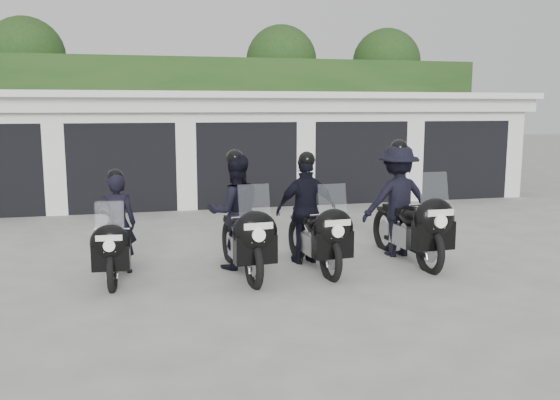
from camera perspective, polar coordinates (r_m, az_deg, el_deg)
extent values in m
plane|color=#9C9C97|center=(10.15, 2.58, -5.78)|extent=(80.00, 80.00, 0.00)
cube|color=silver|center=(18.17, -4.94, 5.19)|extent=(16.00, 6.00, 2.80)
cube|color=silver|center=(17.94, -4.91, 9.87)|extent=(16.40, 6.80, 0.16)
cube|color=silver|center=(14.93, -3.07, 9.20)|extent=(16.40, 0.12, 0.40)
cube|color=black|center=(15.36, -3.15, -0.28)|extent=(16.00, 0.06, 0.24)
cube|color=silver|center=(15.24, -20.82, 3.92)|extent=(0.50, 0.50, 2.80)
cube|color=black|center=(16.19, -14.86, 3.41)|extent=(2.60, 2.60, 2.20)
cube|color=silver|center=(15.08, -15.14, 8.34)|extent=(2.60, 0.50, 0.60)
cube|color=silver|center=(15.17, -9.09, 4.37)|extent=(0.50, 0.50, 2.80)
cube|color=black|center=(16.42, -3.96, 3.76)|extent=(2.60, 2.60, 2.20)
cube|color=silver|center=(15.32, -3.35, 8.63)|extent=(2.60, 0.50, 0.60)
cube|color=silver|center=(15.72, 2.27, 4.64)|extent=(0.50, 0.50, 2.80)
cube|color=black|center=(17.22, 6.28, 3.96)|extent=(2.60, 2.60, 2.20)
cube|color=silver|center=(16.17, 7.64, 8.59)|extent=(2.60, 0.50, 0.60)
cube|color=silver|center=(16.84, 12.50, 4.72)|extent=(0.50, 0.50, 2.80)
cube|color=black|center=(18.51, 15.36, 4.04)|extent=(2.60, 2.60, 2.20)
cube|color=silver|center=(17.54, 17.23, 8.29)|extent=(2.60, 0.50, 0.60)
cube|color=silver|center=(18.42, 21.22, 4.67)|extent=(0.50, 0.50, 2.80)
cube|color=#1A3814|center=(22.10, -6.58, 7.77)|extent=(20.00, 2.00, 4.30)
sphere|color=#1A3814|center=(23.79, -23.29, 12.63)|extent=(2.80, 2.80, 2.80)
cylinder|color=black|center=(23.74, -22.88, 6.00)|extent=(0.24, 0.24, 3.30)
sphere|color=#1A3814|center=(24.19, 0.13, 13.26)|extent=(2.80, 2.80, 2.80)
cylinder|color=black|center=(24.14, 0.12, 6.74)|extent=(0.24, 0.24, 3.30)
sphere|color=#1A3814|center=(25.64, 10.19, 12.88)|extent=(2.80, 2.80, 2.80)
cylinder|color=black|center=(25.59, 10.02, 6.73)|extent=(0.24, 0.24, 3.30)
torus|color=black|center=(8.78, -15.84, -6.60)|extent=(0.15, 0.66, 0.65)
torus|color=black|center=(10.02, -15.06, -4.64)|extent=(0.15, 0.66, 0.65)
cube|color=#AFAFB5|center=(9.40, -15.43, -5.16)|extent=(0.27, 0.51, 0.29)
cube|color=black|center=(9.42, -15.40, -6.03)|extent=(0.16, 1.17, 0.05)
ellipsoid|color=black|center=(9.19, -15.60, -3.55)|extent=(0.33, 0.54, 0.26)
cube|color=black|center=(9.56, -15.37, -2.95)|extent=(0.27, 0.51, 0.09)
ellipsoid|color=black|center=(8.61, -16.01, -4.02)|extent=(0.58, 0.34, 0.54)
cube|color=black|center=(8.66, -15.95, -5.35)|extent=(0.53, 0.23, 0.36)
cube|color=#B2BFC6|center=(8.57, -16.09, -1.65)|extent=(0.40, 0.13, 0.46)
cylinder|color=silver|center=(8.75, -15.93, -2.74)|extent=(0.50, 0.06, 0.03)
cube|color=white|center=(8.44, -16.15, -3.54)|extent=(0.36, 0.04, 0.08)
cube|color=white|center=(8.50, -16.09, -4.56)|extent=(0.16, 0.03, 0.09)
imported|color=black|center=(9.55, -15.39, -2.20)|extent=(0.60, 0.42, 1.57)
sphere|color=black|center=(9.44, -15.57, 2.19)|extent=(0.24, 0.24, 0.24)
torus|color=black|center=(8.62, -2.54, -6.23)|extent=(0.17, 0.77, 0.76)
torus|color=black|center=(10.03, -4.87, -4.07)|extent=(0.17, 0.77, 0.76)
cube|color=#AFAFB5|center=(9.33, -3.83, -4.60)|extent=(0.32, 0.59, 0.33)
cube|color=black|center=(9.35, -3.79, -5.63)|extent=(0.19, 1.36, 0.06)
ellipsoid|color=black|center=(9.08, -3.58, -2.68)|extent=(0.38, 0.63, 0.30)
cube|color=black|center=(9.50, -4.27, -2.03)|extent=(0.32, 0.59, 0.10)
ellipsoid|color=black|center=(8.43, -2.41, -3.14)|extent=(0.68, 0.40, 0.63)
cube|color=black|center=(8.48, -2.40, -4.73)|extent=(0.62, 0.28, 0.42)
cube|color=#B2BFC6|center=(8.38, -2.49, -0.30)|extent=(0.47, 0.16, 0.53)
cylinder|color=silver|center=(8.59, -2.80, -1.64)|extent=(0.59, 0.08, 0.03)
cube|color=white|center=(8.23, -2.08, -2.54)|extent=(0.42, 0.05, 0.09)
cube|color=white|center=(8.30, -2.13, -3.77)|extent=(0.19, 0.03, 0.10)
imported|color=black|center=(9.50, -4.31, -1.16)|extent=(0.94, 0.76, 1.83)
sphere|color=black|center=(9.39, -4.37, 4.02)|extent=(0.28, 0.28, 0.28)
torus|color=black|center=(8.99, 4.88, -5.67)|extent=(0.17, 0.75, 0.74)
torus|color=black|center=(10.32, 1.69, -3.74)|extent=(0.17, 0.75, 0.74)
cube|color=#AFAFB5|center=(9.65, 3.13, -4.20)|extent=(0.31, 0.58, 0.32)
cube|color=black|center=(9.67, 3.17, -5.16)|extent=(0.19, 1.32, 0.06)
ellipsoid|color=black|center=(9.42, 3.53, -2.38)|extent=(0.37, 0.61, 0.29)
cube|color=black|center=(9.82, 2.59, -1.79)|extent=(0.31, 0.58, 0.10)
ellipsoid|color=black|center=(8.81, 5.13, -2.79)|extent=(0.66, 0.38, 0.61)
cube|color=black|center=(8.86, 5.11, -4.27)|extent=(0.60, 0.27, 0.41)
cube|color=#B2BFC6|center=(8.77, 5.09, -0.15)|extent=(0.45, 0.15, 0.52)
cylinder|color=silver|center=(8.96, 4.63, -1.40)|extent=(0.57, 0.07, 0.03)
cube|color=white|center=(8.63, 5.59, -2.22)|extent=(0.41, 0.05, 0.09)
cube|color=white|center=(8.70, 5.50, -3.36)|extent=(0.18, 0.03, 0.10)
imported|color=black|center=(9.81, 2.55, -0.97)|extent=(1.09, 0.68, 1.78)
sphere|color=black|center=(9.70, 2.59, 3.90)|extent=(0.27, 0.27, 0.27)
torus|color=black|center=(9.64, 14.21, -4.74)|extent=(0.16, 0.81, 0.81)
torus|color=black|center=(11.01, 10.02, -2.91)|extent=(0.16, 0.81, 0.81)
cube|color=#AFAFB5|center=(10.32, 11.93, -3.32)|extent=(0.31, 0.62, 0.35)
cube|color=black|center=(10.34, 11.96, -4.31)|extent=(0.15, 1.44, 0.07)
ellipsoid|color=black|center=(10.09, 12.50, -1.45)|extent=(0.39, 0.65, 0.32)
cube|color=black|center=(10.50, 11.26, -0.88)|extent=(0.31, 0.62, 0.11)
ellipsoid|color=black|center=(9.46, 14.60, -1.80)|extent=(0.71, 0.40, 0.66)
cube|color=black|center=(9.51, 14.54, -3.30)|extent=(0.65, 0.27, 0.44)
cube|color=#B2BFC6|center=(9.42, 14.60, 0.88)|extent=(0.49, 0.15, 0.56)
cylinder|color=silver|center=(9.62, 13.97, -0.40)|extent=(0.62, 0.06, 0.03)
cube|color=white|center=(9.28, 15.23, -1.19)|extent=(0.44, 0.04, 0.10)
cube|color=white|center=(9.34, 15.07, -2.36)|extent=(0.20, 0.03, 0.11)
imported|color=black|center=(10.49, 11.23, -0.05)|extent=(1.28, 0.70, 1.94)
sphere|color=black|center=(10.39, 11.38, 4.92)|extent=(0.30, 0.30, 0.30)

